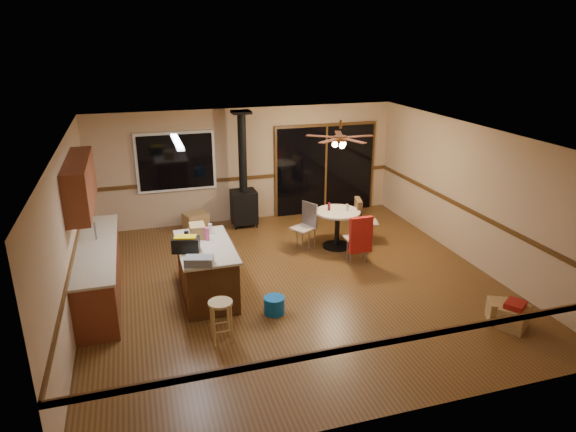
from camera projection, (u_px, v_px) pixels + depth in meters
name	position (u px, v px, depth m)	size (l,w,h in m)	color
floor	(293.00, 283.00, 9.03)	(7.00, 7.00, 0.00)	#563618
ceiling	(293.00, 136.00, 8.16)	(7.00, 7.00, 0.00)	silver
wall_back	(247.00, 165.00, 11.75)	(7.00, 7.00, 0.00)	tan
wall_front	(392.00, 318.00, 5.44)	(7.00, 7.00, 0.00)	tan
wall_left	(69.00, 236.00, 7.63)	(7.00, 7.00, 0.00)	tan
wall_right	(472.00, 195.00, 9.56)	(7.00, 7.00, 0.00)	tan
chair_rail	(293.00, 230.00, 8.70)	(7.00, 7.00, 0.08)	#4A2D12
window	(176.00, 162.00, 11.20)	(1.72, 0.10, 1.32)	black
sliding_door	(325.00, 170.00, 12.31)	(2.52, 0.10, 2.10)	black
lower_cabinets	(99.00, 272.00, 8.46)	(0.60, 3.00, 0.86)	brown
countertop	(96.00, 247.00, 8.31)	(0.64, 3.04, 0.04)	#BEAF94
upper_cabinets	(80.00, 184.00, 8.11)	(0.35, 2.00, 0.80)	brown
kitchen_island	(207.00, 270.00, 8.47)	(0.88, 1.68, 0.90)	#412410
wood_stove	(244.00, 195.00, 11.48)	(0.55, 0.50, 2.52)	black
ceiling_fan	(340.00, 140.00, 9.81)	(0.24, 0.24, 0.55)	brown
fluorescent_strip	(177.00, 142.00, 7.95)	(0.10, 1.20, 0.04)	white
toolbox_grey	(199.00, 261.00, 7.60)	(0.42, 0.23, 0.13)	slate
toolbox_black	(186.00, 245.00, 8.05)	(0.42, 0.22, 0.23)	black
toolbox_yellow_lid	(185.00, 237.00, 8.01)	(0.34, 0.18, 0.03)	gold
box_on_island	(197.00, 231.00, 8.63)	(0.25, 0.34, 0.22)	#9B7745
bottle_dark	(187.00, 238.00, 8.26)	(0.07, 0.07, 0.26)	black
bottle_pink	(207.00, 234.00, 8.49)	(0.07, 0.07, 0.22)	#D84C8C
bottle_white	(210.00, 229.00, 8.76)	(0.06, 0.06, 0.18)	white
bar_stool	(221.00, 322.00, 7.23)	(0.35, 0.35, 0.63)	tan
blue_bucket	(274.00, 305.00, 8.02)	(0.33, 0.33, 0.27)	#0C59B1
dining_table	(337.00, 223.00, 10.38)	(0.91, 0.91, 0.78)	black
glass_red	(329.00, 206.00, 10.32)	(0.06, 0.06, 0.16)	#590C14
glass_cream	(347.00, 208.00, 10.28)	(0.06, 0.06, 0.14)	beige
chair_left	(307.00, 221.00, 10.33)	(0.54, 0.54, 0.51)	tan
chair_near	(360.00, 235.00, 9.59)	(0.44, 0.46, 0.70)	tan
chair_right	(359.00, 216.00, 10.59)	(0.55, 0.52, 0.70)	tan
box_under_window	(196.00, 222.00, 11.40)	(0.49, 0.39, 0.39)	#9B7745
box_corner_a	(513.00, 317.00, 7.62)	(0.44, 0.37, 0.34)	#9B7745
box_corner_b	(502.00, 311.00, 7.79)	(0.40, 0.35, 0.33)	#9B7745
box_small_red	(515.00, 305.00, 7.55)	(0.31, 0.26, 0.08)	maroon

